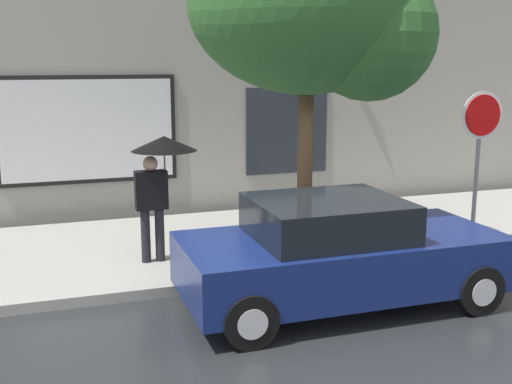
% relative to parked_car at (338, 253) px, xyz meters
% --- Properties ---
extents(ground_plane, '(60.00, 60.00, 0.00)m').
position_rel_parked_car_xyz_m(ground_plane, '(-0.44, -0.04, -0.70)').
color(ground_plane, '#282B2D').
extents(sidewalk, '(20.00, 4.00, 0.15)m').
position_rel_parked_car_xyz_m(sidewalk, '(-0.44, 2.96, -0.63)').
color(sidewalk, '#A3A099').
rests_on(sidewalk, ground).
extents(building_facade, '(20.00, 0.67, 7.00)m').
position_rel_parked_car_xyz_m(building_facade, '(-0.46, 5.45, 2.78)').
color(building_facade, '#9E998E').
rests_on(building_facade, ground).
extents(parked_car, '(4.13, 1.91, 1.43)m').
position_rel_parked_car_xyz_m(parked_car, '(0.00, 0.00, 0.00)').
color(parked_car, navy).
rests_on(parked_car, ground).
extents(pedestrian_with_umbrella, '(0.98, 0.98, 1.91)m').
position_rel_parked_car_xyz_m(pedestrian_with_umbrella, '(-1.90, 2.14, 0.96)').
color(pedestrian_with_umbrella, black).
rests_on(pedestrian_with_umbrella, sidewalk).
extents(street_tree, '(3.49, 2.97, 5.11)m').
position_rel_parked_car_xyz_m(street_tree, '(0.36, 1.51, 3.15)').
color(street_tree, '#4C3823').
rests_on(street_tree, sidewalk).
extents(stop_sign, '(0.76, 0.10, 2.52)m').
position_rel_parked_car_xyz_m(stop_sign, '(3.16, 1.38, 1.23)').
color(stop_sign, gray).
rests_on(stop_sign, sidewalk).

